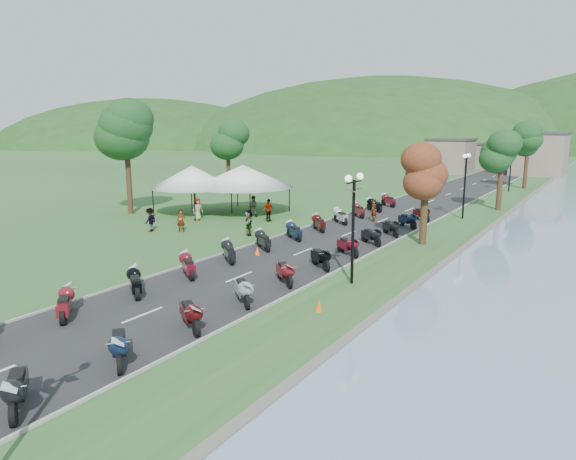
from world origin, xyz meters
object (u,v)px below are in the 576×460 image
Objects in this scene: vendor_tent_main at (243,189)px; pedestrian_c at (151,232)px; pedestrian_b at (253,217)px; pedestrian_a at (181,232)px.

vendor_tent_main reaches higher than pedestrian_c.
vendor_tent_main reaches higher than pedestrian_b.
pedestrian_a is (1.11, -8.45, -2.00)m from vendor_tent_main.
pedestrian_a is 7.57m from pedestrian_b.
vendor_tent_main is at bearing 164.45° from pedestrian_c.
pedestrian_a is at bearing 66.00° from pedestrian_b.
pedestrian_b reaches higher than pedestrian_a.
pedestrian_c reaches higher than pedestrian_a.
vendor_tent_main is at bearing -48.35° from pedestrian_b.
pedestrian_b is 8.93m from pedestrian_c.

